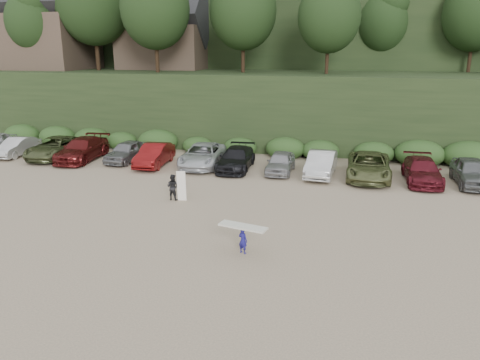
# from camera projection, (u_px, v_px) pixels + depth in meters

# --- Properties ---
(ground) EXTENTS (120.00, 120.00, 0.00)m
(ground) POSITION_uv_depth(u_px,v_px,m) (213.00, 222.00, 22.54)
(ground) COLOR tan
(ground) RESTS_ON ground
(hillside_backdrop) EXTENTS (90.00, 41.50, 28.00)m
(hillside_backdrop) POSITION_uv_depth(u_px,v_px,m) (301.00, 18.00, 53.06)
(hillside_backdrop) COLOR black
(hillside_backdrop) RESTS_ON ground
(parked_cars) EXTENTS (36.84, 6.34, 1.64)m
(parked_cars) POSITION_uv_depth(u_px,v_px,m) (203.00, 156.00, 32.46)
(parked_cars) COLOR silver
(parked_cars) RESTS_ON ground
(child_surfer) EXTENTS (2.08, 1.00, 1.20)m
(child_surfer) POSITION_uv_depth(u_px,v_px,m) (243.00, 234.00, 18.90)
(child_surfer) COLOR navy
(child_surfer) RESTS_ON ground
(adult_surfer) EXTENTS (1.20, 0.65, 1.70)m
(adult_surfer) POSITION_uv_depth(u_px,v_px,m) (173.00, 187.00, 25.58)
(adult_surfer) COLOR black
(adult_surfer) RESTS_ON ground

